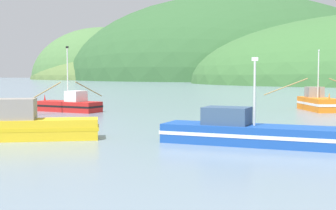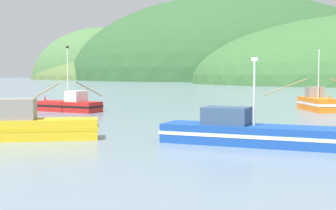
{
  "view_description": "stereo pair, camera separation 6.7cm",
  "coord_description": "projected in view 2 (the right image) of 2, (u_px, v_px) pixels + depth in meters",
  "views": [
    {
      "loc": [
        21.67,
        -17.37,
        4.03
      ],
      "look_at": [
        10.27,
        19.61,
        1.4
      ],
      "focal_mm": 51.37,
      "sensor_mm": 36.0,
      "label": 1
    },
    {
      "loc": [
        21.74,
        -17.35,
        4.03
      ],
      "look_at": [
        10.27,
        19.61,
        1.4
      ],
      "focal_mm": 51.37,
      "sensor_mm": 36.0,
      "label": 2
    }
  ],
  "objects": [
    {
      "name": "hill_far_right",
      "position": [
        103.0,
        79.0,
        285.29
      ],
      "size": [
        86.03,
        68.82,
        61.22
      ],
      "primitive_type": "ellipsoid",
      "color": "#47703D",
      "rests_on": "ground"
    },
    {
      "name": "hill_mid_left",
      "position": [
        158.0,
        79.0,
        291.59
      ],
      "size": [
        157.97,
        126.37,
        37.77
      ],
      "primitive_type": "ellipsoid",
      "color": "#516B38",
      "rests_on": "ground"
    },
    {
      "name": "fishing_boat_orange",
      "position": [
        318.0,
        103.0,
        50.68
      ],
      "size": [
        10.92,
        7.01,
        6.42
      ],
      "rotation": [
        0.0,
        0.0,
        5.07
      ],
      "color": "orange",
      "rests_on": "ground"
    },
    {
      "name": "hill_far_center",
      "position": [
        231.0,
        80.0,
        263.68
      ],
      "size": [
        181.24,
        145.0,
        91.01
      ],
      "primitive_type": "ellipsoid",
      "color": "#2D562D",
      "rests_on": "ground"
    },
    {
      "name": "fishing_boat_blue",
      "position": [
        247.0,
        132.0,
        26.85
      ],
      "size": [
        10.26,
        3.43,
        4.87
      ],
      "rotation": [
        0.0,
        0.0,
        6.2
      ],
      "color": "#19479E",
      "rests_on": "ground"
    },
    {
      "name": "fishing_boat_red",
      "position": [
        70.0,
        105.0,
        49.43
      ],
      "size": [
        7.33,
        11.44,
        6.71
      ],
      "rotation": [
        0.0,
        0.0,
        2.95
      ],
      "color": "red",
      "rests_on": "ground"
    }
  ]
}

